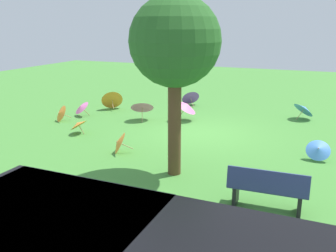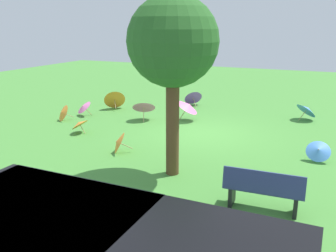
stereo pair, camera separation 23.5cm
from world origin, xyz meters
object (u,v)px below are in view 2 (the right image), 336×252
object	(u,v)px
parasol_purple_0	(193,97)
parasol_orange_3	(114,98)
parasol_blue_2	(307,109)
parasol_orange_0	(118,142)
shade_tree	(173,44)
parasol_pink_0	(144,106)
park_bench	(263,190)
parasol_blue_0	(318,150)
parasol_orange_1	(62,113)
parasol_pink_1	(188,106)
parasol_pink_2	(83,107)
parasol_orange_2	(79,124)

from	to	relation	value
parasol_purple_0	parasol_orange_3	distance (m)	3.61
parasol_blue_2	parasol_orange_0	bearing A→B (deg)	53.28
shade_tree	parasol_pink_0	size ratio (longest dim) A/B	3.78
park_bench	shade_tree	world-z (taller)	shade_tree
parasol_blue_0	parasol_purple_0	bearing A→B (deg)	-43.80
shade_tree	parasol_orange_1	world-z (taller)	shade_tree
parasol_orange_0	parasol_pink_1	world-z (taller)	parasol_pink_1
parasol_blue_2	parasol_orange_1	bearing A→B (deg)	24.99
parasol_purple_0	parasol_pink_0	world-z (taller)	parasol_pink_0
shade_tree	parasol_pink_2	distance (m)	7.61
parasol_purple_0	parasol_orange_1	size ratio (longest dim) A/B	1.28
parasol_blue_0	parasol_blue_2	xyz separation A→B (m)	(0.66, -4.75, 0.10)
parasol_pink_1	parasol_orange_0	bearing A→B (deg)	83.02
parasol_purple_0	parasol_orange_2	xyz separation A→B (m)	(1.99, 5.88, -0.05)
park_bench	parasol_orange_3	bearing A→B (deg)	-41.26
parasol_blue_0	parasol_pink_0	xyz separation A→B (m)	(6.51, -2.13, 0.24)
park_bench	parasol_blue_2	distance (m)	8.18
parasol_pink_1	parasol_orange_1	xyz separation A→B (m)	(4.47, 2.01, -0.27)
shade_tree	parasol_orange_2	distance (m)	5.62
shade_tree	parasol_pink_2	xyz separation A→B (m)	(5.75, -4.08, -2.86)
park_bench	parasol_pink_1	size ratio (longest dim) A/B	1.64
parasol_purple_0	parasol_pink_1	world-z (taller)	parasol_pink_1
parasol_pink_0	parasol_orange_1	world-z (taller)	parasol_pink_0
park_bench	parasol_purple_0	xyz separation A→B (m)	(4.84, -8.91, -0.08)
parasol_blue_0	parasol_blue_2	bearing A→B (deg)	-82.04
parasol_orange_2	parasol_pink_2	bearing A→B (deg)	-56.78
parasol_pink_2	parasol_orange_3	world-z (taller)	parasol_orange_3
parasol_orange_0	parasol_pink_1	bearing A→B (deg)	-96.98
parasol_orange_0	parasol_orange_1	size ratio (longest dim) A/B	1.00
parasol_pink_2	parasol_orange_2	bearing A→B (deg)	123.22
shade_tree	parasol_pink_1	world-z (taller)	shade_tree
park_bench	parasol_orange_3	size ratio (longest dim) A/B	1.44
parasol_orange_1	parasol_blue_0	bearing A→B (deg)	175.74
parasol_blue_0	parasol_pink_2	size ratio (longest dim) A/B	0.78
parasol_pink_1	parasol_orange_2	size ratio (longest dim) A/B	1.49
shade_tree	parasol_orange_3	distance (m)	8.35
parasol_blue_0	parasol_orange_2	world-z (taller)	parasol_blue_0
parasol_orange_2	shade_tree	bearing A→B (deg)	155.68
parasol_blue_0	parasol_orange_3	distance (m)	9.31
shade_tree	parasol_blue_2	size ratio (longest dim) A/B	3.91
parasol_blue_0	parasol_orange_1	distance (m)	9.38
parasol_pink_0	parasol_blue_2	distance (m)	6.41
shade_tree	parasol_orange_2	xyz separation A→B (m)	(4.38, -1.98, -2.90)
parasol_purple_0	parasol_orange_3	world-z (taller)	parasol_orange_3
parasol_blue_2	parasol_pink_1	bearing A→B (deg)	25.83
parasol_pink_0	parasol_pink_2	world-z (taller)	parasol_pink_0
park_bench	parasol_blue_2	world-z (taller)	park_bench
parasol_pink_0	parasol_orange_3	world-z (taller)	same
parasol_purple_0	parasol_pink_1	bearing A→B (deg)	106.85
parasol_orange_0	parasol_orange_1	distance (m)	4.57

